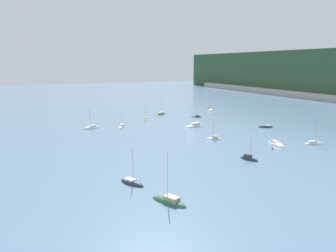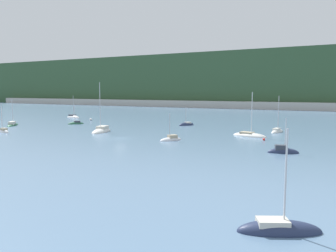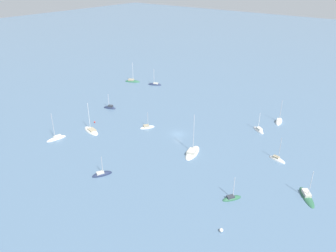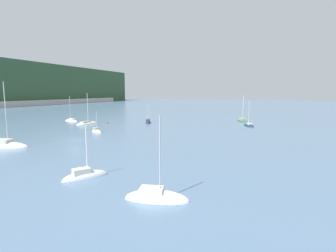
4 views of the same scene
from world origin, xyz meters
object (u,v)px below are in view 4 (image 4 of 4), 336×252
sailboat_2 (87,124)px  sailboat_8 (249,126)px  sailboat_3 (97,132)px  sailboat_1 (6,146)px  sailboat_6 (242,121)px  sailboat_7 (148,123)px  sailboat_12 (157,199)px  sailboat_4 (85,177)px  mooring_buoy_0 (108,123)px  sailboat_10 (71,121)px

sailboat_2 → sailboat_8: (13.53, -48.53, 0.00)m
sailboat_3 → sailboat_8: sailboat_8 is taller
sailboat_1 → sailboat_6: size_ratio=1.31×
sailboat_7 → sailboat_12: sailboat_12 is taller
sailboat_4 → mooring_buoy_0: (47.28, 29.31, 0.15)m
sailboat_6 → sailboat_12: size_ratio=1.10×
sailboat_12 → sailboat_6: bearing=77.1°
sailboat_1 → sailboat_2: sailboat_1 is taller
sailboat_7 → sailboat_10: 27.81m
sailboat_12 → sailboat_3: bearing=121.2°
sailboat_4 → sailboat_12: size_ratio=0.78×
sailboat_1 → sailboat_7: 44.43m
sailboat_1 → sailboat_12: sailboat_1 is taller
sailboat_1 → sailboat_2: bearing=89.8°
sailboat_3 → sailboat_7: size_ratio=0.94×
sailboat_6 → mooring_buoy_0: size_ratio=19.34×
sailboat_10 → sailboat_12: 74.70m
sailboat_1 → sailboat_8: (47.72, -39.77, -0.06)m
sailboat_2 → sailboat_8: size_ratio=1.27×
sailboat_10 → sailboat_3: bearing=155.4°
sailboat_7 → sailboat_6: bearing=-80.3°
sailboat_2 → sailboat_3: bearing=-121.1°
sailboat_8 → sailboat_3: bearing=101.2°
sailboat_2 → sailboat_4: 55.12m
sailboat_8 → mooring_buoy_0: sailboat_8 is taller
sailboat_6 → sailboat_10: bearing=-97.2°
sailboat_3 → sailboat_6: bearing=81.1°
sailboat_2 → sailboat_10: bearing=80.1°
sailboat_12 → mooring_buoy_0: sailboat_12 is taller
sailboat_6 → sailboat_10: size_ratio=1.04×
sailboat_8 → sailboat_12: size_ratio=0.93×
sailboat_3 → sailboat_4: size_ratio=0.88×
sailboat_1 → sailboat_12: bearing=-32.7°
sailboat_1 → sailboat_3: bearing=63.6°
sailboat_1 → mooring_buoy_0: sailboat_1 is taller
sailboat_3 → sailboat_8: bearing=68.5°
sailboat_2 → sailboat_10: 11.16m
mooring_buoy_0 → sailboat_12: bearing=-141.4°
sailboat_3 → sailboat_2: bearing=167.6°
sailboat_3 → sailboat_4: (-30.35, -21.00, -0.01)m
sailboat_1 → sailboat_4: sailboat_1 is taller
sailboat_6 → mooring_buoy_0: (-20.54, 40.47, 0.14)m
sailboat_1 → sailboat_8: sailboat_1 is taller
sailboat_7 → mooring_buoy_0: (-5.36, 12.11, 0.14)m
sailboat_1 → sailboat_10: sailboat_1 is taller
sailboat_10 → sailboat_1: bearing=127.8°
sailboat_2 → sailboat_10: sailboat_2 is taller
sailboat_3 → sailboat_7: bearing=112.0°
sailboat_3 → sailboat_10: size_ratio=0.64×
mooring_buoy_0 → sailboat_1: bearing=-174.3°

